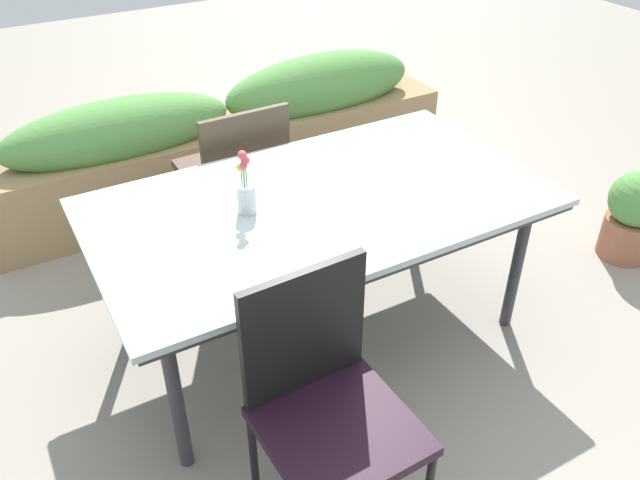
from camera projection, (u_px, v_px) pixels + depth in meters
ground_plane at (336, 326)px, 3.14m from camera, size 12.00×12.00×0.00m
dining_table at (320, 209)px, 2.72m from camera, size 1.90×1.07×0.74m
chair_near_left at (326, 397)px, 2.06m from camera, size 0.48×0.48×0.96m
chair_far_side at (236, 168)px, 3.37m from camera, size 0.50×0.50×0.89m
flower_vase at (246, 192)px, 2.56m from camera, size 0.08×0.08×0.28m
planter_box at (231, 138)px, 4.01m from camera, size 2.90×0.44×0.79m
potted_plant at (634, 214)px, 3.48m from camera, size 0.30×0.30×0.51m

